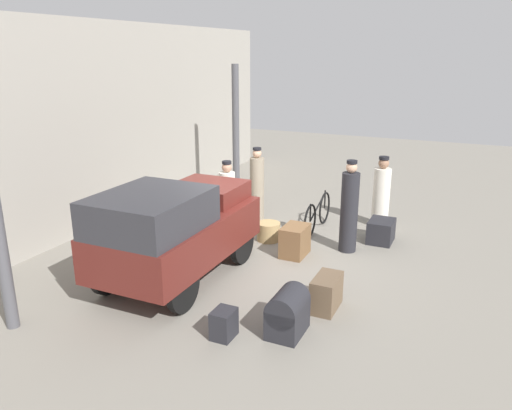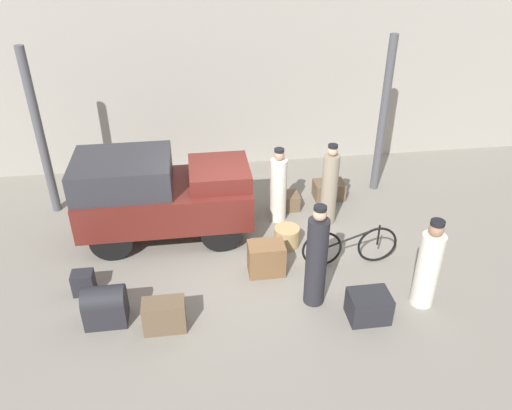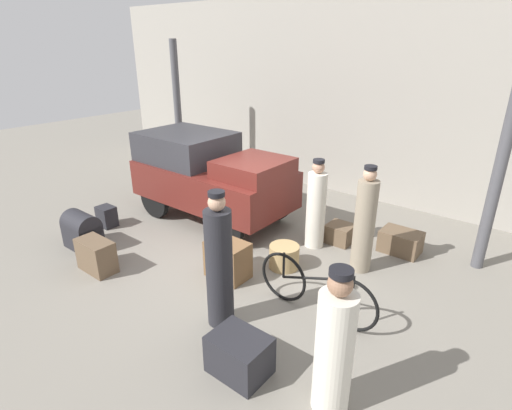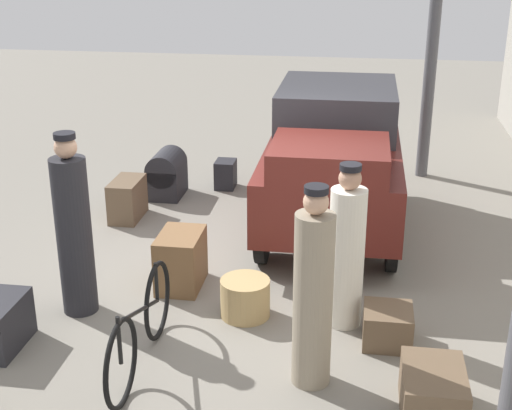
{
  "view_description": "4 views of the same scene",
  "coord_description": "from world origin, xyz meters",
  "px_view_note": "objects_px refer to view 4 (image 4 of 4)",
  "views": [
    {
      "loc": [
        -8.3,
        -3.7,
        3.85
      ],
      "look_at": [
        0.2,
        0.2,
        0.95
      ],
      "focal_mm": 35.0,
      "sensor_mm": 36.0,
      "label": 1
    },
    {
      "loc": [
        -0.91,
        -7.7,
        5.68
      ],
      "look_at": [
        0.2,
        0.2,
        0.95
      ],
      "focal_mm": 35.0,
      "sensor_mm": 36.0,
      "label": 2
    },
    {
      "loc": [
        4.02,
        -4.59,
        3.46
      ],
      "look_at": [
        0.2,
        0.2,
        0.95
      ],
      "focal_mm": 28.0,
      "sensor_mm": 36.0,
      "label": 3
    },
    {
      "loc": [
        6.96,
        1.22,
        3.58
      ],
      "look_at": [
        0.2,
        0.2,
        0.95
      ],
      "focal_mm": 50.0,
      "sensor_mm": 36.0,
      "label": 4
    }
  ],
  "objects_px": {
    "truck": "(334,156)",
    "suitcase_tan_flat": "(226,174)",
    "bicycle": "(141,329)",
    "porter_carrying_trunk": "(74,232)",
    "porter_lifting_near_truck": "(346,253)",
    "suitcase_black_upright": "(181,260)",
    "trunk_large_brown": "(127,199)",
    "trunk_barrel_dark": "(167,174)",
    "trunk_wicker_pale": "(387,326)",
    "trunk_umber_medium": "(433,392)",
    "porter_with_bicycle": "(313,295)",
    "wicker_basket": "(245,298)"
  },
  "relations": [
    {
      "from": "porter_with_bicycle",
      "to": "trunk_wicker_pale",
      "type": "distance_m",
      "value": 1.16
    },
    {
      "from": "wicker_basket",
      "to": "trunk_large_brown",
      "type": "height_order",
      "value": "trunk_large_brown"
    },
    {
      "from": "porter_with_bicycle",
      "to": "suitcase_black_upright",
      "type": "relative_size",
      "value": 2.71
    },
    {
      "from": "porter_with_bicycle",
      "to": "porter_carrying_trunk",
      "type": "xyz_separation_m",
      "value": [
        -0.87,
        -2.39,
        0.04
      ]
    },
    {
      "from": "truck",
      "to": "suitcase_tan_flat",
      "type": "xyz_separation_m",
      "value": [
        -1.3,
        -1.64,
        -0.76
      ]
    },
    {
      "from": "suitcase_black_upright",
      "to": "suitcase_tan_flat",
      "type": "relative_size",
      "value": 1.56
    },
    {
      "from": "suitcase_black_upright",
      "to": "porter_carrying_trunk",
      "type": "bearing_deg",
      "value": -52.64
    },
    {
      "from": "wicker_basket",
      "to": "trunk_barrel_dark",
      "type": "bearing_deg",
      "value": -152.59
    },
    {
      "from": "bicycle",
      "to": "suitcase_black_upright",
      "type": "bearing_deg",
      "value": -178.48
    },
    {
      "from": "porter_lifting_near_truck",
      "to": "trunk_wicker_pale",
      "type": "relative_size",
      "value": 3.52
    },
    {
      "from": "porter_carrying_trunk",
      "to": "porter_lifting_near_truck",
      "type": "height_order",
      "value": "porter_carrying_trunk"
    },
    {
      "from": "porter_lifting_near_truck",
      "to": "trunk_umber_medium",
      "type": "relative_size",
      "value": 2.41
    },
    {
      "from": "suitcase_tan_flat",
      "to": "porter_carrying_trunk",
      "type": "bearing_deg",
      "value": -11.03
    },
    {
      "from": "trunk_wicker_pale",
      "to": "suitcase_black_upright",
      "type": "height_order",
      "value": "suitcase_black_upright"
    },
    {
      "from": "bicycle",
      "to": "suitcase_black_upright",
      "type": "distance_m",
      "value": 1.55
    },
    {
      "from": "suitcase_black_upright",
      "to": "trunk_umber_medium",
      "type": "height_order",
      "value": "suitcase_black_upright"
    },
    {
      "from": "porter_carrying_trunk",
      "to": "porter_lifting_near_truck",
      "type": "relative_size",
      "value": 1.14
    },
    {
      "from": "porter_carrying_trunk",
      "to": "suitcase_tan_flat",
      "type": "height_order",
      "value": "porter_carrying_trunk"
    },
    {
      "from": "suitcase_black_upright",
      "to": "trunk_barrel_dark",
      "type": "bearing_deg",
      "value": -161.73
    },
    {
      "from": "wicker_basket",
      "to": "trunk_wicker_pale",
      "type": "bearing_deg",
      "value": 77.85
    },
    {
      "from": "trunk_umber_medium",
      "to": "porter_carrying_trunk",
      "type": "bearing_deg",
      "value": -109.11
    },
    {
      "from": "bicycle",
      "to": "trunk_barrel_dark",
      "type": "distance_m",
      "value": 4.36
    },
    {
      "from": "bicycle",
      "to": "porter_carrying_trunk",
      "type": "xyz_separation_m",
      "value": [
        -0.88,
        -0.92,
        0.48
      ]
    },
    {
      "from": "porter_carrying_trunk",
      "to": "trunk_umber_medium",
      "type": "bearing_deg",
      "value": 70.89
    },
    {
      "from": "porter_lifting_near_truck",
      "to": "suitcase_tan_flat",
      "type": "bearing_deg",
      "value": -153.05
    },
    {
      "from": "trunk_barrel_dark",
      "to": "trunk_wicker_pale",
      "type": "xyz_separation_m",
      "value": [
        3.54,
        3.07,
        -0.16
      ]
    },
    {
      "from": "trunk_large_brown",
      "to": "trunk_umber_medium",
      "type": "distance_m",
      "value": 5.17
    },
    {
      "from": "porter_with_bicycle",
      "to": "trunk_wicker_pale",
      "type": "xyz_separation_m",
      "value": [
        -0.71,
        0.65,
        -0.64
      ]
    },
    {
      "from": "porter_lifting_near_truck",
      "to": "trunk_barrel_dark",
      "type": "bearing_deg",
      "value": -140.66
    },
    {
      "from": "porter_lifting_near_truck",
      "to": "trunk_large_brown",
      "type": "bearing_deg",
      "value": -128.21
    },
    {
      "from": "bicycle",
      "to": "trunk_large_brown",
      "type": "relative_size",
      "value": 2.73
    },
    {
      "from": "truck",
      "to": "suitcase_black_upright",
      "type": "relative_size",
      "value": 5.07
    },
    {
      "from": "wicker_basket",
      "to": "porter_lifting_near_truck",
      "type": "bearing_deg",
      "value": 90.41
    },
    {
      "from": "trunk_barrel_dark",
      "to": "trunk_wicker_pale",
      "type": "relative_size",
      "value": 1.45
    },
    {
      "from": "suitcase_black_upright",
      "to": "trunk_umber_medium",
      "type": "xyz_separation_m",
      "value": [
        1.84,
        2.5,
        -0.11
      ]
    },
    {
      "from": "trunk_large_brown",
      "to": "trunk_wicker_pale",
      "type": "bearing_deg",
      "value": 52.01
    },
    {
      "from": "truck",
      "to": "trunk_umber_medium",
      "type": "xyz_separation_m",
      "value": [
        3.71,
        0.99,
        -0.77
      ]
    },
    {
      "from": "trunk_wicker_pale",
      "to": "porter_with_bicycle",
      "type": "bearing_deg",
      "value": -42.71
    },
    {
      "from": "porter_with_bicycle",
      "to": "suitcase_black_upright",
      "type": "height_order",
      "value": "porter_with_bicycle"
    },
    {
      "from": "bicycle",
      "to": "trunk_wicker_pale",
      "type": "height_order",
      "value": "bicycle"
    },
    {
      "from": "porter_carrying_trunk",
      "to": "trunk_wicker_pale",
      "type": "xyz_separation_m",
      "value": [
        0.16,
        3.05,
        -0.68
      ]
    },
    {
      "from": "porter_carrying_trunk",
      "to": "porter_lifting_near_truck",
      "type": "xyz_separation_m",
      "value": [
        -0.14,
        2.63,
        -0.11
      ]
    },
    {
      "from": "trunk_large_brown",
      "to": "porter_carrying_trunk",
      "type": "bearing_deg",
      "value": 7.14
    },
    {
      "from": "truck",
      "to": "porter_carrying_trunk",
      "type": "relative_size",
      "value": 1.78
    },
    {
      "from": "bicycle",
      "to": "porter_lifting_near_truck",
      "type": "distance_m",
      "value": 2.03
    },
    {
      "from": "truck",
      "to": "bicycle",
      "type": "height_order",
      "value": "truck"
    },
    {
      "from": "trunk_umber_medium",
      "to": "porter_with_bicycle",
      "type": "bearing_deg",
      "value": -106.95
    },
    {
      "from": "porter_carrying_trunk",
      "to": "trunk_wicker_pale",
      "type": "distance_m",
      "value": 3.13
    },
    {
      "from": "porter_carrying_trunk",
      "to": "suitcase_black_upright",
      "type": "distance_m",
      "value": 1.23
    },
    {
      "from": "porter_carrying_trunk",
      "to": "trunk_large_brown",
      "type": "distance_m",
      "value": 2.55
    }
  ]
}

